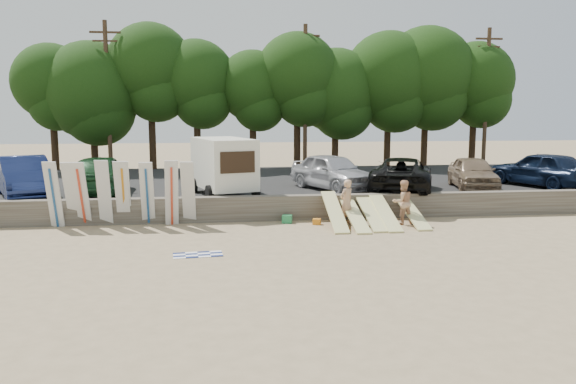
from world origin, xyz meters
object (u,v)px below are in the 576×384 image
Objects in this scene: beachgoer_a at (346,202)px; cooler at (287,219)px; box_trailer at (224,163)px; car_0 at (24,177)px; car_2 at (333,172)px; car_5 at (541,169)px; car_3 at (401,175)px; beachgoer_b at (403,202)px; car_1 at (100,174)px; car_4 at (473,173)px.

beachgoer_a reaches higher than cooler.
box_trailer is 8.57m from car_0.
car_0 is 3.05× the size of beachgoer_a.
box_trailer reaches higher than car_2.
car_5 reaches higher than car_2.
car_2 is 0.88× the size of car_3.
beachgoer_b is at bearing 136.64° from beachgoer_a.
car_1 is 13.56m from car_3.
car_2 is at bearing -78.47° from beachgoer_b.
beachgoer_b is (15.40, -4.45, -0.71)m from car_0.
cooler is at bearing -44.91° from beachgoer_a.
car_0 is 20.39m from car_4.
car_2 is (5.11, 1.05, -0.55)m from box_trailer.
car_2 is 13.20× the size of cooler.
cooler is (-4.44, 0.79, -0.71)m from beachgoer_b.
car_0 reaches higher than beachgoer_a.
car_1 is at bearing -19.26° from car_0.
car_1 is 0.92× the size of car_3.
car_0 is at bearing -166.96° from car_4.
cooler is at bearing -42.56° from car_0.
beachgoer_b is (-8.64, -4.79, -0.70)m from car_5.
car_1 is 17.29m from car_4.
car_2 is 10.39m from car_5.
car_0 reaches higher than beachgoer_b.
car_4 is 2.60× the size of beachgoer_b.
car_5 is 9.90m from beachgoer_b.
car_5 is at bearing -23.26° from car_0.
car_2 is at bearing -129.11° from beachgoer_a.
car_2 is at bearing 179.55° from car_1.
car_3 is 15.05× the size of cooler.
car_1 is 13.19m from beachgoer_b.
car_2 is 0.99× the size of car_5.
beachgoer_a is (4.71, -3.56, -1.23)m from box_trailer.
car_1 is (-5.44, 0.80, -0.50)m from box_trailer.
car_4 is at bearing -149.46° from car_3.
beachgoer_b is at bearing -40.20° from car_0.
beachgoer_a is at bearing 154.94° from car_1.
cooler is (10.96, -3.66, -1.42)m from car_0.
car_0 reaches higher than car_2.
box_trailer is 7.99m from beachgoer_b.
car_1 is 3.03× the size of beachgoer_a.
car_3 is at bearing -26.00° from car_0.
car_4 is (6.74, -0.43, -0.09)m from car_2.
car_0 is at bearing -51.29° from beachgoer_a.
car_5 reaches higher than beachgoer_a.
car_4 is at bearing 176.23° from beachgoer_a.
cooler is (-2.29, 0.44, -0.71)m from beachgoer_a.
beachgoer_b is at bearing 93.25° from car_3.
beachgoer_a is (-7.14, -4.18, -0.59)m from car_4.
box_trailer is at bearing 20.79° from car_3.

